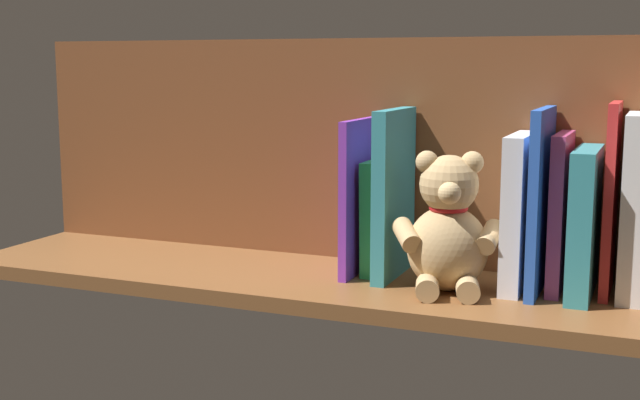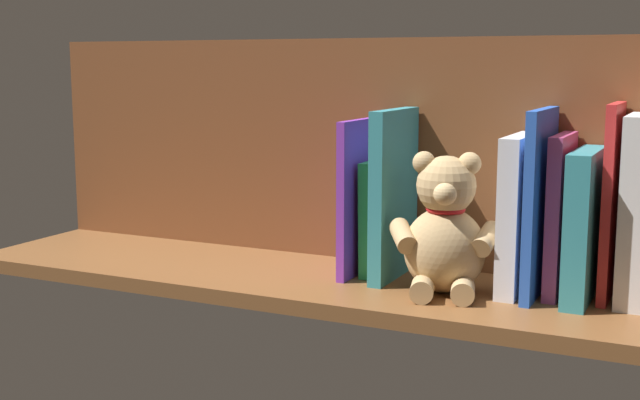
% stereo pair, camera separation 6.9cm
% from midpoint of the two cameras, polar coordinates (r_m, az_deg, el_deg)
% --- Properties ---
extents(ground_plane, '(1.13, 0.29, 0.02)m').
position_cam_midpoint_polar(ground_plane, '(1.27, 1.57, -5.51)').
color(ground_plane, brown).
extents(shelf_back_panel, '(1.13, 0.02, 0.35)m').
position_cam_midpoint_polar(shelf_back_panel, '(1.34, 3.69, 3.38)').
color(shelf_back_panel, brown).
rests_on(shelf_back_panel, ground_plane).
extents(book_1, '(0.01, 0.12, 0.26)m').
position_cam_midpoint_polar(book_1, '(1.19, 20.67, -0.13)').
color(book_1, red).
rests_on(book_1, ground_plane).
extents(book_2, '(0.03, 0.16, 0.20)m').
position_cam_midpoint_polar(book_2, '(1.18, 19.02, -1.63)').
color(book_2, teal).
rests_on(book_2, ground_plane).
extents(book_3, '(0.02, 0.13, 0.22)m').
position_cam_midpoint_polar(book_3, '(1.20, 17.52, -0.96)').
color(book_3, '#B23F72').
rests_on(book_3, ground_plane).
extents(book_4, '(0.01, 0.16, 0.25)m').
position_cam_midpoint_polar(book_4, '(1.18, 16.25, -0.18)').
color(book_4, blue).
rests_on(book_4, ground_plane).
extents(book_5, '(0.03, 0.14, 0.22)m').
position_cam_midpoint_polar(book_5, '(1.20, 14.87, -0.90)').
color(book_5, silver).
rests_on(book_5, ground_plane).
extents(teddy_bear, '(0.15, 0.14, 0.19)m').
position_cam_midpoint_polar(teddy_bear, '(1.17, 10.13, -2.11)').
color(teddy_bear, tan).
rests_on(teddy_bear, ground_plane).
extents(book_6, '(0.02, 0.15, 0.25)m').
position_cam_midpoint_polar(book_6, '(1.24, 6.62, 0.39)').
color(book_6, teal).
rests_on(book_6, ground_plane).
extents(book_7, '(0.02, 0.11, 0.17)m').
position_cam_midpoint_polar(book_7, '(1.27, 5.59, -1.12)').
color(book_7, green).
rests_on(book_7, ground_plane).
extents(book_8, '(0.01, 0.14, 0.23)m').
position_cam_midpoint_polar(book_8, '(1.26, 4.29, 0.22)').
color(book_8, purple).
rests_on(book_8, ground_plane).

